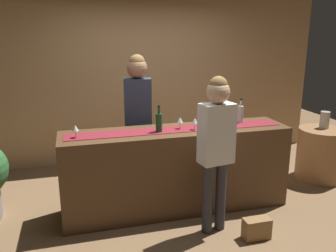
# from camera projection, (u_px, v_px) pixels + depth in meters

# --- Properties ---
(ground_plane) EXTENTS (10.00, 10.00, 0.00)m
(ground_plane) POSITION_uv_depth(u_px,v_px,m) (176.00, 207.00, 4.27)
(ground_plane) COLOR brown
(back_wall) EXTENTS (6.00, 0.12, 2.90)m
(back_wall) POSITION_uv_depth(u_px,v_px,m) (143.00, 72.00, 5.66)
(back_wall) COLOR tan
(back_wall) RESTS_ON ground
(bar_counter) EXTENTS (2.64, 0.60, 0.99)m
(bar_counter) POSITION_uv_depth(u_px,v_px,m) (177.00, 170.00, 4.14)
(bar_counter) COLOR #543821
(bar_counter) RESTS_ON ground
(counter_runner_cloth) EXTENTS (2.51, 0.28, 0.01)m
(counter_runner_cloth) POSITION_uv_depth(u_px,v_px,m) (177.00, 129.00, 4.01)
(counter_runner_cloth) COLOR maroon
(counter_runner_cloth) RESTS_ON bar_counter
(wine_bottle_clear) EXTENTS (0.07, 0.07, 0.30)m
(wine_bottle_clear) POSITION_uv_depth(u_px,v_px,m) (240.00, 114.00, 4.29)
(wine_bottle_clear) COLOR #B2C6C1
(wine_bottle_clear) RESTS_ON bar_counter
(wine_bottle_green) EXTENTS (0.07, 0.07, 0.30)m
(wine_bottle_green) POSITION_uv_depth(u_px,v_px,m) (159.00, 122.00, 3.89)
(wine_bottle_green) COLOR #194723
(wine_bottle_green) RESTS_ON bar_counter
(wine_glass_near_customer) EXTENTS (0.07, 0.07, 0.14)m
(wine_glass_near_customer) POSITION_uv_depth(u_px,v_px,m) (195.00, 121.00, 3.97)
(wine_glass_near_customer) COLOR silver
(wine_glass_near_customer) RESTS_ON bar_counter
(wine_glass_mid_counter) EXTENTS (0.07, 0.07, 0.14)m
(wine_glass_mid_counter) POSITION_uv_depth(u_px,v_px,m) (180.00, 120.00, 4.01)
(wine_glass_mid_counter) COLOR silver
(wine_glass_mid_counter) RESTS_ON bar_counter
(wine_glass_far_end) EXTENTS (0.07, 0.07, 0.14)m
(wine_glass_far_end) POSITION_uv_depth(u_px,v_px,m) (75.00, 128.00, 3.67)
(wine_glass_far_end) COLOR silver
(wine_glass_far_end) RESTS_ON bar_counter
(bartender) EXTENTS (0.37, 0.25, 1.81)m
(bartender) POSITION_uv_depth(u_px,v_px,m) (138.00, 108.00, 4.43)
(bartender) COLOR #26262B
(bartender) RESTS_ON ground
(customer_sipping) EXTENTS (0.37, 0.25, 1.66)m
(customer_sipping) POSITION_uv_depth(u_px,v_px,m) (216.00, 139.00, 3.52)
(customer_sipping) COLOR #33333D
(customer_sipping) RESTS_ON ground
(round_side_table) EXTENTS (0.68, 0.68, 0.74)m
(round_side_table) POSITION_uv_depth(u_px,v_px,m) (321.00, 154.00, 5.05)
(round_side_table) COLOR #996B42
(round_side_table) RESTS_ON ground
(vase_on_side_table) EXTENTS (0.13, 0.13, 0.24)m
(vase_on_side_table) POSITION_uv_depth(u_px,v_px,m) (325.00, 120.00, 4.98)
(vase_on_side_table) COLOR #B7B2A8
(vase_on_side_table) RESTS_ON round_side_table
(handbag) EXTENTS (0.28, 0.14, 0.22)m
(handbag) POSITION_uv_depth(u_px,v_px,m) (257.00, 228.00, 3.61)
(handbag) COLOR olive
(handbag) RESTS_ON ground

